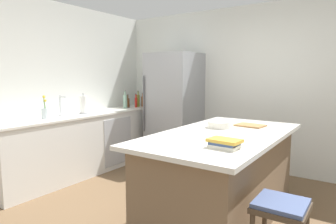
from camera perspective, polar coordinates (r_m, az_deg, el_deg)
name	(u,v)px	position (r m, az deg, el deg)	size (l,w,h in m)	color
ground_plane	(178,223)	(3.24, 1.85, -20.68)	(7.20, 7.20, 0.00)	brown
wall_rear	(254,89)	(4.92, 16.22, 4.36)	(6.00, 0.10, 2.60)	silver
wall_left	(34,90)	(4.67, -24.35, 3.88)	(0.10, 6.00, 2.60)	silver
counter_run_left	(87,142)	(4.86, -15.27, -5.62)	(0.65, 2.98, 0.92)	silver
kitchen_island	(222,176)	(3.18, 10.31, -12.12)	(1.09, 2.09, 0.93)	#7A6047
refrigerator	(174,108)	(5.11, 1.24, 0.69)	(0.79, 0.78, 1.88)	#93969B
bar_stool	(280,217)	(2.36, 20.85, -18.32)	(0.36, 0.36, 0.63)	#473828
sink_faucet	(61,105)	(4.54, -19.96, 1.24)	(0.15, 0.05, 0.30)	silver
flower_vase	(45,112)	(4.31, -22.63, 0.02)	(0.09, 0.09, 0.32)	silver
paper_towel_roll	(83,105)	(4.74, -15.99, 1.33)	(0.14, 0.14, 0.31)	gray
soda_bottle	(146,100)	(5.70, -4.29, 2.41)	(0.08, 0.08, 0.32)	silver
vinegar_bottle	(143,101)	(5.62, -4.91, 2.09)	(0.05, 0.05, 0.26)	#994C23
olive_oil_bottle	(138,100)	(5.56, -5.76, 2.25)	(0.06, 0.06, 0.30)	olive
hot_sauce_bottle	(136,102)	(5.48, -6.18, 1.95)	(0.05, 0.05, 0.25)	red
syrup_bottle	(128,102)	(5.49, -7.73, 1.84)	(0.06, 0.06, 0.24)	#5B3319
gin_bottle	(125,101)	(5.39, -8.25, 2.09)	(0.07, 0.07, 0.31)	#8CB79E
cookbook_stack	(225,143)	(2.42, 10.86, -5.98)	(0.27, 0.19, 0.08)	silver
mixing_bowl	(219,125)	(3.34, 9.86, -2.41)	(0.26, 0.26, 0.07)	silver
cutting_board	(250,125)	(3.53, 15.56, -2.50)	(0.33, 0.26, 0.02)	#9E7042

